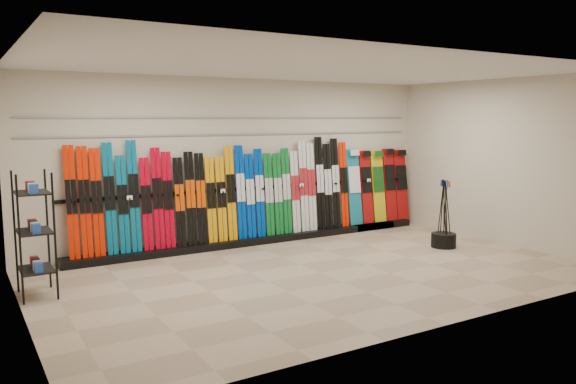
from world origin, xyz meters
TOP-DOWN VIEW (x-y plane):
  - floor at (0.00, 0.00)m, footprint 8.00×8.00m
  - back_wall at (0.00, 2.50)m, footprint 8.00×0.00m
  - left_wall at (-4.00, 0.00)m, footprint 0.00×5.00m
  - right_wall at (4.00, 0.00)m, footprint 0.00×5.00m
  - ceiling at (0.00, 0.00)m, footprint 8.00×8.00m
  - ski_rack_base at (0.22, 2.28)m, footprint 8.00×0.40m
  - skis at (-0.45, 2.31)m, footprint 5.38×0.20m
  - snowboards at (3.09, 2.36)m, footprint 1.60×0.24m
  - accessory_rack at (-3.75, 0.99)m, footprint 0.40×0.60m
  - pole_bin at (2.85, 0.26)m, footprint 0.44×0.44m
  - ski_poles at (2.89, 0.29)m, footprint 0.20×0.35m
  - slatwall_rail_0 at (0.00, 2.48)m, footprint 7.60×0.02m
  - slatwall_rail_1 at (0.00, 2.48)m, footprint 7.60×0.02m

SIDE VIEW (x-z plane):
  - floor at x=0.00m, z-range 0.00..0.00m
  - ski_rack_base at x=0.22m, z-range 0.00..0.12m
  - pole_bin at x=2.85m, z-range 0.00..0.25m
  - ski_poles at x=2.89m, z-range 0.02..1.20m
  - accessory_rack at x=-3.75m, z-range 0.00..1.62m
  - snowboards at x=3.09m, z-range 0.10..1.64m
  - skis at x=-0.45m, z-range 0.04..1.85m
  - back_wall at x=0.00m, z-range -2.50..5.50m
  - left_wall at x=-4.00m, z-range -1.00..4.00m
  - right_wall at x=4.00m, z-range -1.00..4.00m
  - slatwall_rail_0 at x=0.00m, z-range 1.98..2.02m
  - slatwall_rail_1 at x=0.00m, z-range 2.28..2.31m
  - ceiling at x=0.00m, z-range 3.00..3.00m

